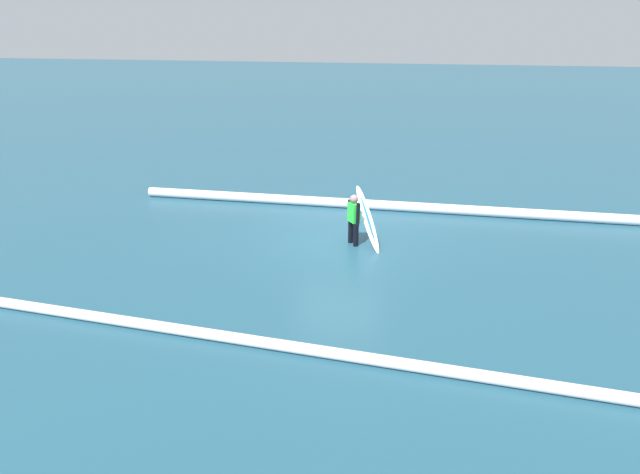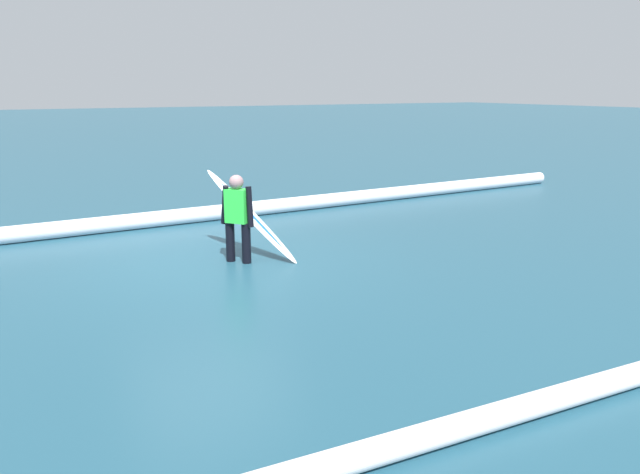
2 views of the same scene
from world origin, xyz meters
The scene contains 5 objects.
ground_plane centered at (0.00, 0.00, 0.00)m, with size 146.95×146.95×0.00m, color #204C5E.
surfer centered at (-0.43, 0.29, 0.76)m, with size 0.37×0.53×1.36m.
surfboard centered at (-0.76, 0.03, 0.66)m, with size 1.05×1.71×1.34m.
wave_crest_foreground centered at (-1.91, -2.82, 0.15)m, with size 0.30×0.30×17.84m, color white.
wave_crest_midground centered at (1.13, 5.64, 0.11)m, with size 0.21×0.21×25.23m, color white.
Camera 2 is at (2.94, 8.84, 2.64)m, focal length 34.33 mm.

